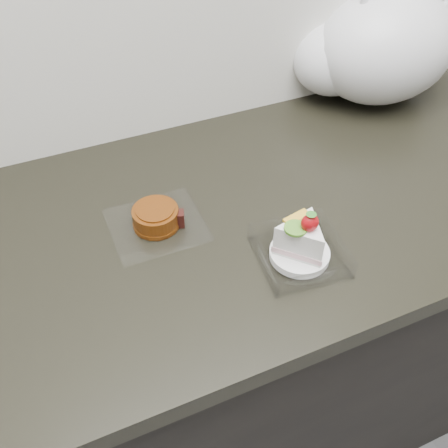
{
  "coord_description": "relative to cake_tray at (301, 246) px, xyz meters",
  "views": [
    {
      "loc": [
        -0.28,
        1.07,
        1.53
      ],
      "look_at": [
        -0.03,
        1.63,
        0.94
      ],
      "focal_mm": 40.0,
      "sensor_mm": 36.0,
      "label": 1
    }
  ],
  "objects": [
    {
      "name": "cake_tray",
      "position": [
        0.0,
        0.0,
        0.0
      ],
      "size": [
        0.15,
        0.15,
        0.11
      ],
      "rotation": [
        0.0,
        0.0,
        -0.11
      ],
      "color": "white",
      "rests_on": "counter"
    },
    {
      "name": "plastic_bag",
      "position": [
        0.42,
        0.4,
        0.1
      ],
      "size": [
        0.41,
        0.32,
        0.31
      ],
      "rotation": [
        0.0,
        0.0,
        -0.19
      ],
      "color": "silver",
      "rests_on": "counter"
    },
    {
      "name": "counter",
      "position": [
        -0.07,
        0.15,
        -0.48
      ],
      "size": [
        2.04,
        0.64,
        0.9
      ],
      "color": "black",
      "rests_on": "ground"
    },
    {
      "name": "mooncake_wrap",
      "position": [
        -0.19,
        0.17,
        -0.01
      ],
      "size": [
        0.17,
        0.16,
        0.04
      ],
      "rotation": [
        0.0,
        0.0,
        0.17
      ],
      "color": "white",
      "rests_on": "counter"
    }
  ]
}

